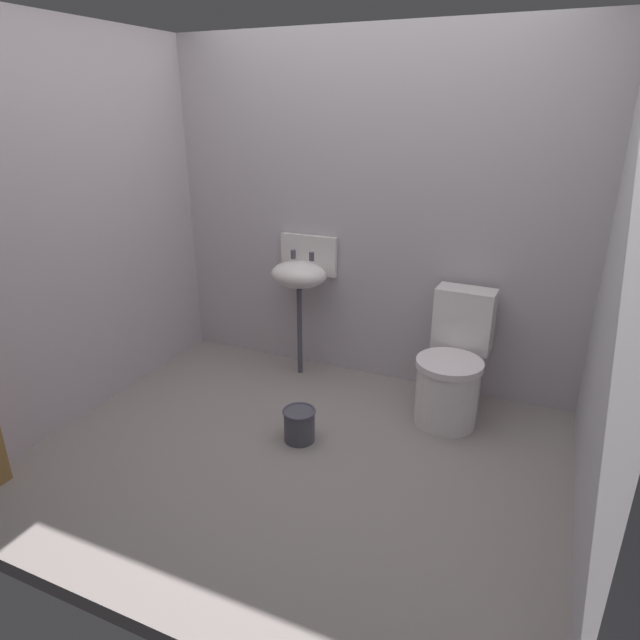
# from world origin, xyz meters

# --- Properties ---
(ground_plane) EXTENTS (3.26, 2.53, 0.08)m
(ground_plane) POSITION_xyz_m (0.00, 0.00, -0.04)
(ground_plane) COLOR gray
(wall_back) EXTENTS (3.26, 0.10, 2.29)m
(wall_back) POSITION_xyz_m (0.00, 1.11, 1.15)
(wall_back) COLOR #B6AEB4
(wall_back) RESTS_ON ground
(wall_left) EXTENTS (0.10, 2.33, 2.29)m
(wall_left) POSITION_xyz_m (-1.48, 0.10, 1.15)
(wall_left) COLOR #B9ABB4
(wall_left) RESTS_ON ground
(wall_right) EXTENTS (0.10, 2.33, 2.29)m
(wall_right) POSITION_xyz_m (1.48, 0.10, 1.15)
(wall_right) COLOR #B2AFB6
(wall_right) RESTS_ON ground
(toilet_near_wall) EXTENTS (0.42, 0.61, 0.78)m
(toilet_near_wall) POSITION_xyz_m (0.69, 0.71, 0.32)
(toilet_near_wall) COLOR white
(toilet_near_wall) RESTS_ON ground
(sink) EXTENTS (0.42, 0.35, 0.99)m
(sink) POSITION_xyz_m (-0.43, 0.90, 0.75)
(sink) COLOR #494752
(sink) RESTS_ON ground
(bucket) EXTENTS (0.20, 0.20, 0.20)m
(bucket) POSITION_xyz_m (-0.05, 0.08, 0.10)
(bucket) COLOR #494752
(bucket) RESTS_ON ground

